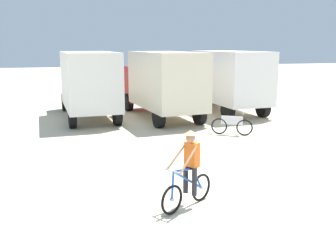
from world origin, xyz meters
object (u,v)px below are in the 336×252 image
Objects in this scene: bicycle_spare at (232,126)px; box_truck_avon_van at (226,78)px; cyclist_orange_shirt at (189,172)px; box_truck_white_box at (88,81)px; box_truck_cream_rv at (162,81)px.

box_truck_avon_van is at bearing 69.34° from bicycle_spare.
box_truck_white_box is at bearing 96.21° from cyclist_orange_shirt.
cyclist_orange_shirt reaches higher than bicycle_spare.
box_truck_avon_van is (3.88, 0.94, 0.00)m from box_truck_cream_rv.
cyclist_orange_shirt is (-2.31, -11.20, -1.03)m from box_truck_cream_rv.
box_truck_cream_rv reaches higher than bicycle_spare.
bicycle_spare is (4.10, 6.62, -0.45)m from cyclist_orange_shirt.
bicycle_spare is (1.79, -4.58, -1.48)m from box_truck_cream_rv.
box_truck_cream_rv is at bearing 111.38° from bicycle_spare.
box_truck_cream_rv is 5.14m from bicycle_spare.
box_truck_white_box and box_truck_avon_van have the same top height.
cyclist_orange_shirt is (-6.18, -12.14, -1.03)m from box_truck_avon_van.
box_truck_avon_van is at bearing 0.13° from box_truck_white_box.
box_truck_white_box is 4.54× the size of bicycle_spare.
box_truck_white_box is 3.76× the size of cyclist_orange_shirt.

